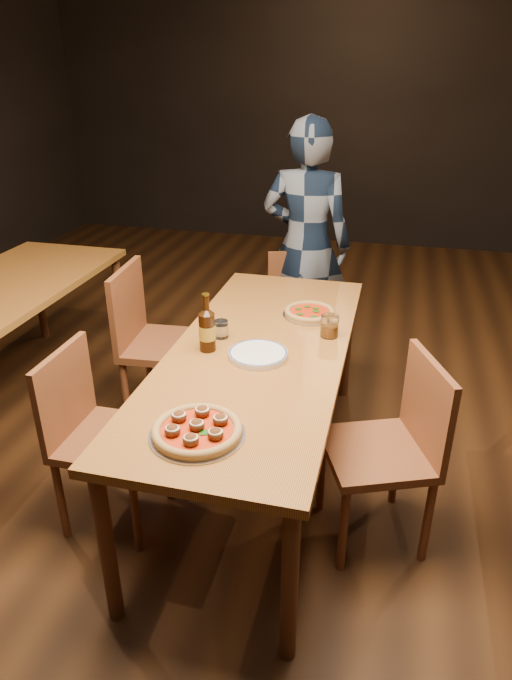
% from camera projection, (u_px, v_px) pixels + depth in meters
% --- Properties ---
extents(ground, '(9.00, 9.00, 0.00)m').
position_uv_depth(ground, '(258.00, 476.00, 2.97)').
color(ground, black).
extents(room_shell, '(9.00, 9.00, 9.00)m').
position_uv_depth(room_shell, '(259.00, 90.00, 2.16)').
color(room_shell, black).
rests_on(room_shell, ground).
extents(table_main, '(0.80, 2.00, 0.75)m').
position_uv_depth(table_main, '(259.00, 362.00, 2.68)').
color(table_main, brown).
rests_on(table_main, ground).
extents(chair_main_nw, '(0.42, 0.42, 0.89)m').
position_uv_depth(chair_main_nw, '(111.00, 438.00, 2.53)').
color(chair_main_nw, brown).
rests_on(chair_main_nw, ground).
extents(chair_main_sw, '(0.50, 0.50, 0.98)m').
position_uv_depth(chair_main_sw, '(166.00, 344.00, 3.27)').
color(chair_main_sw, brown).
rests_on(chair_main_sw, ground).
extents(chair_main_e, '(0.56, 0.56, 0.92)m').
position_uv_depth(chair_main_e, '(377.00, 451.00, 2.42)').
color(chair_main_e, brown).
rests_on(chair_main_e, ground).
extents(chair_end, '(0.50, 0.50, 0.84)m').
position_uv_depth(chair_end, '(300.00, 314.00, 3.84)').
color(chair_end, brown).
rests_on(chair_end, ground).
extents(pizza_meatball, '(0.35, 0.35, 0.06)m').
position_uv_depth(pizza_meatball, '(197.00, 430.00, 2.02)').
color(pizza_meatball, '#B7B7BF').
rests_on(pizza_meatball, table_main).
extents(pizza_margherita, '(0.28, 0.28, 0.04)m').
position_uv_depth(pizza_margherita, '(310.00, 312.00, 2.99)').
color(pizza_margherita, '#B7B7BF').
rests_on(pizza_margherita, table_main).
extents(plate_stack, '(0.27, 0.27, 0.03)m').
position_uv_depth(plate_stack, '(258.00, 355.00, 2.57)').
color(plate_stack, white).
rests_on(plate_stack, table_main).
extents(beer_bottle, '(0.08, 0.08, 0.27)m').
position_uv_depth(beer_bottle, '(207.00, 331.00, 2.59)').
color(beer_bottle, black).
rests_on(beer_bottle, table_main).
extents(water_glass, '(0.07, 0.07, 0.09)m').
position_uv_depth(water_glass, '(221.00, 329.00, 2.74)').
color(water_glass, white).
rests_on(water_glass, table_main).
extents(amber_glass, '(0.09, 0.09, 0.11)m').
position_uv_depth(amber_glass, '(329.00, 326.00, 2.74)').
color(amber_glass, '#8C4D0F').
rests_on(amber_glass, table_main).
extents(diner, '(0.63, 0.43, 1.67)m').
position_uv_depth(diner, '(306.00, 245.00, 3.85)').
color(diner, black).
rests_on(diner, ground).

